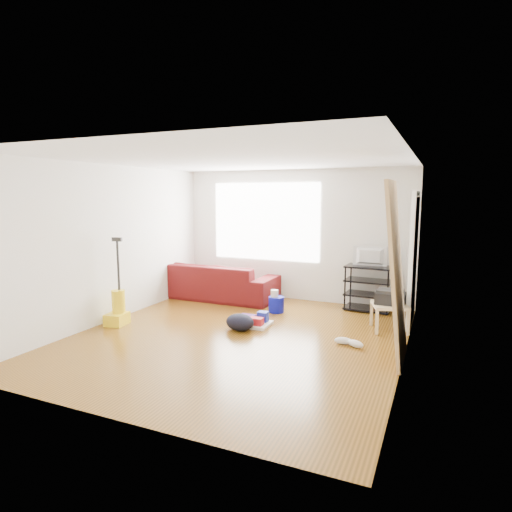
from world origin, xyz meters
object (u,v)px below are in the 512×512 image
at_px(sofa, 217,298).
at_px(cleaning_tray, 254,321).
at_px(bucket, 276,312).
at_px(vacuum, 118,309).
at_px(tv_stand, 368,288).
at_px(backpack, 240,330).
at_px(side_table, 390,308).

xyz_separation_m(sofa, cleaning_tray, (1.39, -1.34, 0.06)).
bearing_deg(bucket, vacuum, -140.71).
bearing_deg(cleaning_tray, tv_stand, 47.02).
distance_m(tv_stand, vacuum, 4.23).
height_order(cleaning_tray, vacuum, vacuum).
xyz_separation_m(tv_stand, bucket, (-1.44, -0.76, -0.41)).
relative_size(sofa, vacuum, 1.73).
relative_size(tv_stand, bucket, 3.01).
height_order(sofa, backpack, sofa).
relative_size(bucket, vacuum, 0.20).
bearing_deg(side_table, bucket, 172.44).
relative_size(sofa, bucket, 8.75).
relative_size(backpack, vacuum, 0.33).
distance_m(bucket, backpack, 1.17).
distance_m(side_table, vacuum, 4.19).
bearing_deg(side_table, vacuum, -160.39).
distance_m(sofa, tv_stand, 2.92).
bearing_deg(tv_stand, vacuum, -141.77).
bearing_deg(sofa, backpack, 128.23).
height_order(side_table, backpack, side_table).
distance_m(cleaning_tray, backpack, 0.33).
height_order(tv_stand, bucket, tv_stand).
xyz_separation_m(cleaning_tray, backpack, (-0.09, -0.31, -0.06)).
bearing_deg(sofa, tv_stand, -174.65).
relative_size(tv_stand, vacuum, 0.59).
relative_size(tv_stand, cleaning_tray, 1.44).
xyz_separation_m(bucket, backpack, (-0.14, -1.16, 0.00)).
xyz_separation_m(side_table, bucket, (-1.92, 0.25, -0.34)).
bearing_deg(tv_stand, backpack, -126.20).
xyz_separation_m(cleaning_tray, vacuum, (-1.97, -0.82, 0.19)).
height_order(bucket, vacuum, vacuum).
height_order(backpack, vacuum, vacuum).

